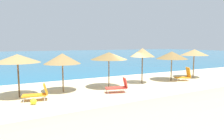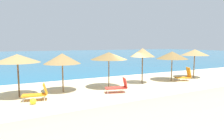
% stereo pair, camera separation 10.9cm
% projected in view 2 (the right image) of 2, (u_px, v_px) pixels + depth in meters
% --- Properties ---
extents(ground_plane, '(160.00, 160.00, 0.00)m').
position_uv_depth(ground_plane, '(132.00, 88.00, 15.09)').
color(ground_plane, beige).
extents(sea_water, '(160.00, 76.64, 0.01)m').
position_uv_depth(sea_water, '(39.00, 56.00, 53.58)').
color(sea_water, '#1E6B93').
rests_on(sea_water, ground_plane).
extents(beach_umbrella_0, '(2.64, 2.64, 2.59)m').
position_uv_depth(beach_umbrella_0, '(17.00, 58.00, 12.27)').
color(beach_umbrella_0, brown).
rests_on(beach_umbrella_0, ground_plane).
extents(beach_umbrella_1, '(2.41, 2.41, 2.56)m').
position_uv_depth(beach_umbrella_1, '(62.00, 59.00, 13.67)').
color(beach_umbrella_1, brown).
rests_on(beach_umbrella_1, ground_plane).
extents(beach_umbrella_2, '(2.64, 2.64, 2.59)m').
position_uv_depth(beach_umbrella_2, '(109.00, 56.00, 14.90)').
color(beach_umbrella_2, brown).
rests_on(beach_umbrella_2, ground_plane).
extents(beach_umbrella_3, '(1.96, 1.96, 2.84)m').
position_uv_depth(beach_umbrella_3, '(143.00, 53.00, 16.54)').
color(beach_umbrella_3, brown).
rests_on(beach_umbrella_3, ground_plane).
extents(beach_umbrella_4, '(2.70, 2.70, 2.52)m').
position_uv_depth(beach_umbrella_4, '(172.00, 55.00, 17.95)').
color(beach_umbrella_4, brown).
rests_on(beach_umbrella_4, ground_plane).
extents(beach_umbrella_5, '(2.54, 2.54, 2.67)m').
position_uv_depth(beach_umbrella_5, '(195.00, 52.00, 19.38)').
color(beach_umbrella_5, brown).
rests_on(beach_umbrella_5, ground_plane).
extents(lounge_chair_0, '(1.44, 0.99, 1.16)m').
position_uv_depth(lounge_chair_0, '(185.00, 76.00, 18.02)').
color(lounge_chair_0, orange).
rests_on(lounge_chair_0, ground_plane).
extents(lounge_chair_1, '(1.49, 0.93, 0.95)m').
position_uv_depth(lounge_chair_1, '(37.00, 93.00, 11.80)').
color(lounge_chair_1, orange).
rests_on(lounge_chair_1, ground_plane).
extents(lounge_chair_2, '(1.53, 1.01, 0.97)m').
position_uv_depth(lounge_chair_2, '(118.00, 86.00, 13.69)').
color(lounge_chair_2, red).
rests_on(lounge_chair_2, ground_plane).
extents(beach_ball, '(0.33, 0.33, 0.33)m').
position_uv_depth(beach_ball, '(33.00, 101.00, 11.06)').
color(beach_ball, yellow).
rests_on(beach_ball, ground_plane).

